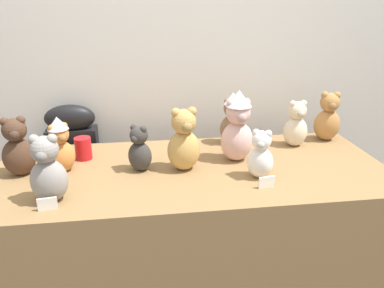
# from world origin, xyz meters

# --- Properties ---
(wall_back) EXTENTS (7.00, 0.08, 2.60)m
(wall_back) POSITION_xyz_m (0.00, 0.88, 1.30)
(wall_back) COLOR silver
(wall_back) RESTS_ON ground_plane
(display_table) EXTENTS (1.83, 0.76, 0.75)m
(display_table) POSITION_xyz_m (0.00, 0.25, 0.38)
(display_table) COLOR olive
(display_table) RESTS_ON ground_plane
(instrument_case) EXTENTS (0.28, 0.12, 0.94)m
(instrument_case) POSITION_xyz_m (-0.63, 0.76, 0.48)
(instrument_case) COLOR black
(instrument_case) RESTS_ON ground_plane
(teddy_bear_mocha) EXTENTS (0.16, 0.15, 0.28)m
(teddy_bear_mocha) POSITION_xyz_m (0.26, 0.54, 0.89)
(teddy_bear_mocha) COLOR #7F6047
(teddy_bear_mocha) RESTS_ON display_table
(teddy_bear_blush) EXTENTS (0.17, 0.15, 0.35)m
(teddy_bear_blush) POSITION_xyz_m (0.23, 0.32, 0.92)
(teddy_bear_blush) COLOR beige
(teddy_bear_blush) RESTS_ON display_table
(teddy_bear_ash) EXTENTS (0.15, 0.13, 0.27)m
(teddy_bear_ash) POSITION_xyz_m (-0.58, 0.03, 0.88)
(teddy_bear_ash) COLOR gray
(teddy_bear_ash) RESTS_ON display_table
(teddy_bear_caramel) EXTENTS (0.16, 0.14, 0.27)m
(teddy_bear_caramel) POSITION_xyz_m (0.79, 0.52, 0.88)
(teddy_bear_caramel) COLOR #B27A42
(teddy_bear_caramel) RESTS_ON display_table
(teddy_bear_honey) EXTENTS (0.17, 0.15, 0.29)m
(teddy_bear_honey) POSITION_xyz_m (-0.04, 0.24, 0.89)
(teddy_bear_honey) COLOR tan
(teddy_bear_honey) RESTS_ON display_table
(teddy_bear_snow) EXTENTS (0.14, 0.13, 0.22)m
(teddy_bear_snow) POSITION_xyz_m (0.28, 0.12, 0.86)
(teddy_bear_snow) COLOR white
(teddy_bear_snow) RESTS_ON display_table
(teddy_bear_charcoal) EXTENTS (0.15, 0.14, 0.22)m
(teddy_bear_charcoal) POSITION_xyz_m (-0.24, 0.26, 0.86)
(teddy_bear_charcoal) COLOR #383533
(teddy_bear_charcoal) RESTS_ON display_table
(teddy_bear_cocoa) EXTENTS (0.16, 0.15, 0.27)m
(teddy_bear_cocoa) POSITION_xyz_m (-0.77, 0.29, 0.88)
(teddy_bear_cocoa) COLOR #4C3323
(teddy_bear_cocoa) RESTS_ON display_table
(teddy_bear_cream) EXTENTS (0.13, 0.12, 0.25)m
(teddy_bear_cream) POSITION_xyz_m (0.58, 0.46, 0.87)
(teddy_bear_cream) COLOR beige
(teddy_bear_cream) RESTS_ON display_table
(teddy_bear_ginger) EXTENTS (0.15, 0.15, 0.26)m
(teddy_bear_ginger) POSITION_xyz_m (-0.59, 0.29, 0.88)
(teddy_bear_ginger) COLOR #D17F3D
(teddy_bear_ginger) RESTS_ON display_table
(party_cup_red) EXTENTS (0.08, 0.08, 0.11)m
(party_cup_red) POSITION_xyz_m (-0.51, 0.43, 0.81)
(party_cup_red) COLOR red
(party_cup_red) RESTS_ON display_table
(name_card_front_left) EXTENTS (0.07, 0.02, 0.05)m
(name_card_front_left) POSITION_xyz_m (-0.58, -0.04, 0.78)
(name_card_front_left) COLOR white
(name_card_front_left) RESTS_ON display_table
(name_card_front_middle) EXTENTS (0.07, 0.02, 0.05)m
(name_card_front_middle) POSITION_xyz_m (0.28, 0.02, 0.78)
(name_card_front_middle) COLOR white
(name_card_front_middle) RESTS_ON display_table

